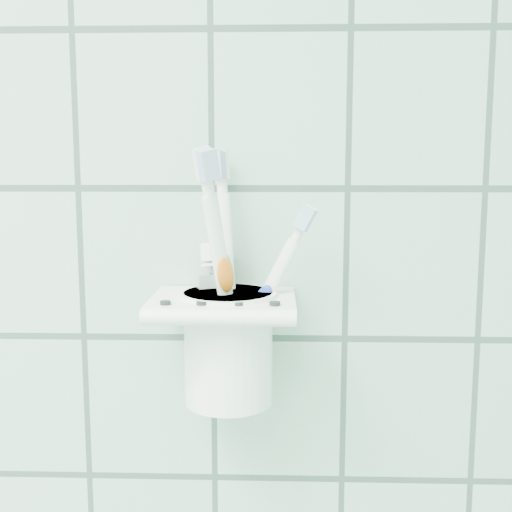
{
  "coord_description": "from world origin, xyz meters",
  "views": [
    {
      "loc": [
        0.68,
        0.61,
        1.42
      ],
      "look_at": [
        0.67,
        1.1,
        1.34
      ],
      "focal_mm": 45.0,
      "sensor_mm": 36.0,
      "label": 1
    }
  ],
  "objects_px": {
    "cup": "(228,343)",
    "toothbrush_blue": "(234,272)",
    "holder_bracket": "(224,306)",
    "toothbrush_pink": "(240,268)",
    "toothpaste_tube": "(221,306)",
    "toothbrush_orange": "(217,287)"
  },
  "relations": [
    {
      "from": "holder_bracket",
      "to": "toothbrush_pink",
      "type": "xyz_separation_m",
      "value": [
        0.01,
        0.01,
        0.03
      ]
    },
    {
      "from": "cup",
      "to": "toothbrush_pink",
      "type": "height_order",
      "value": "toothbrush_pink"
    },
    {
      "from": "cup",
      "to": "toothbrush_orange",
      "type": "relative_size",
      "value": 0.55
    },
    {
      "from": "holder_bracket",
      "to": "toothpaste_tube",
      "type": "bearing_deg",
      "value": 105.91
    },
    {
      "from": "toothbrush_pink",
      "to": "toothpaste_tube",
      "type": "relative_size",
      "value": 1.64
    },
    {
      "from": "holder_bracket",
      "to": "toothpaste_tube",
      "type": "xyz_separation_m",
      "value": [
        -0.0,
        0.01,
        -0.0
      ]
    },
    {
      "from": "cup",
      "to": "toothbrush_blue",
      "type": "distance_m",
      "value": 0.06
    },
    {
      "from": "holder_bracket",
      "to": "cup",
      "type": "distance_m",
      "value": 0.03
    },
    {
      "from": "toothbrush_blue",
      "to": "toothpaste_tube",
      "type": "bearing_deg",
      "value": -163.06
    },
    {
      "from": "cup",
      "to": "toothbrush_orange",
      "type": "height_order",
      "value": "toothbrush_orange"
    },
    {
      "from": "cup",
      "to": "toothbrush_orange",
      "type": "bearing_deg",
      "value": 136.52
    },
    {
      "from": "toothpaste_tube",
      "to": "toothbrush_orange",
      "type": "bearing_deg",
      "value": 142.4
    },
    {
      "from": "cup",
      "to": "toothbrush_pink",
      "type": "distance_m",
      "value": 0.07
    },
    {
      "from": "holder_bracket",
      "to": "toothpaste_tube",
      "type": "relative_size",
      "value": 0.92
    },
    {
      "from": "toothbrush_pink",
      "to": "toothbrush_blue",
      "type": "distance_m",
      "value": 0.01
    },
    {
      "from": "toothbrush_blue",
      "to": "toothpaste_tube",
      "type": "relative_size",
      "value": 1.6
    },
    {
      "from": "holder_bracket",
      "to": "cup",
      "type": "height_order",
      "value": "same"
    },
    {
      "from": "cup",
      "to": "holder_bracket",
      "type": "bearing_deg",
      "value": -133.13
    },
    {
      "from": "cup",
      "to": "toothbrush_pink",
      "type": "xyz_separation_m",
      "value": [
        0.01,
        0.01,
        0.07
      ]
    },
    {
      "from": "holder_bracket",
      "to": "toothbrush_blue",
      "type": "height_order",
      "value": "toothbrush_blue"
    },
    {
      "from": "cup",
      "to": "toothbrush_orange",
      "type": "xyz_separation_m",
      "value": [
        -0.01,
        0.01,
        0.05
      ]
    },
    {
      "from": "holder_bracket",
      "to": "toothbrush_pink",
      "type": "bearing_deg",
      "value": 44.86
    }
  ]
}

